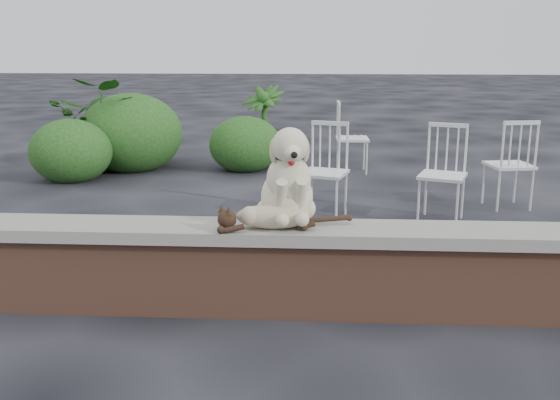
# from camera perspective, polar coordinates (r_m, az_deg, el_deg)

# --- Properties ---
(ground) EXTENTS (60.00, 60.00, 0.00)m
(ground) POSITION_cam_1_polar(r_m,az_deg,el_deg) (4.28, 11.84, -9.96)
(ground) COLOR black
(ground) RESTS_ON ground
(brick_wall) EXTENTS (6.00, 0.30, 0.50)m
(brick_wall) POSITION_cam_1_polar(r_m,az_deg,el_deg) (4.18, 12.01, -6.83)
(brick_wall) COLOR brown
(brick_wall) RESTS_ON ground
(capstone) EXTENTS (6.20, 0.40, 0.08)m
(capstone) POSITION_cam_1_polar(r_m,az_deg,el_deg) (4.09, 12.22, -3.04)
(capstone) COLOR slate
(capstone) RESTS_ON brick_wall
(dog) EXTENTS (0.52, 0.62, 0.64)m
(dog) POSITION_cam_1_polar(r_m,az_deg,el_deg) (4.05, 0.62, 2.40)
(dog) COLOR beige
(dog) RESTS_ON capstone
(cat) EXTENTS (1.05, 0.43, 0.17)m
(cat) POSITION_cam_1_polar(r_m,az_deg,el_deg) (3.96, -0.65, -1.36)
(cat) COLOR tan
(cat) RESTS_ON capstone
(chair_b) EXTENTS (0.70, 0.70, 0.94)m
(chair_b) POSITION_cam_1_polar(r_m,az_deg,el_deg) (6.29, 3.96, 2.58)
(chair_b) COLOR white
(chair_b) RESTS_ON ground
(chair_e) EXTENTS (0.58, 0.58, 0.94)m
(chair_e) POSITION_cam_1_polar(r_m,az_deg,el_deg) (8.54, 6.48, 5.59)
(chair_e) COLOR white
(chair_e) RESTS_ON ground
(chair_d) EXTENTS (0.72, 0.72, 0.94)m
(chair_d) POSITION_cam_1_polar(r_m,az_deg,el_deg) (6.34, 14.31, 2.27)
(chair_d) COLOR white
(chair_d) RESTS_ON ground
(chair_c) EXTENTS (0.65, 0.65, 0.94)m
(chair_c) POSITION_cam_1_polar(r_m,az_deg,el_deg) (7.09, 19.80, 3.09)
(chair_c) COLOR white
(chair_c) RESTS_ON ground
(potted_plant_a) EXTENTS (1.18, 1.04, 1.25)m
(potted_plant_a) POSITION_cam_1_polar(r_m,az_deg,el_deg) (9.00, -15.96, 6.57)
(potted_plant_a) COLOR #134417
(potted_plant_a) RESTS_ON ground
(potted_plant_b) EXTENTS (0.84, 0.84, 1.11)m
(potted_plant_b) POSITION_cam_1_polar(r_m,az_deg,el_deg) (9.03, -1.56, 6.68)
(potted_plant_b) COLOR #134417
(potted_plant_b) RESTS_ON ground
(shrubbery) EXTENTS (3.11, 1.85, 1.09)m
(shrubbery) POSITION_cam_1_polar(r_m,az_deg,el_deg) (8.72, -12.32, 5.28)
(shrubbery) COLOR #134417
(shrubbery) RESTS_ON ground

